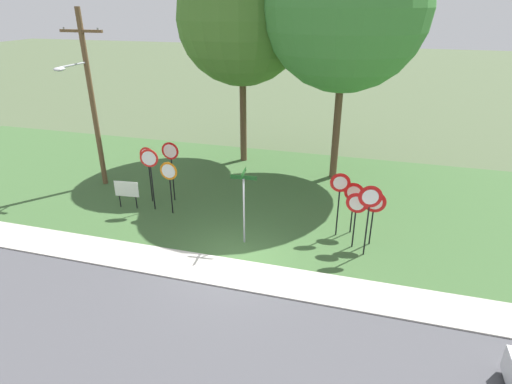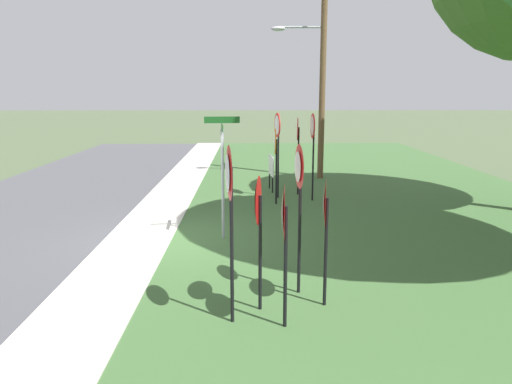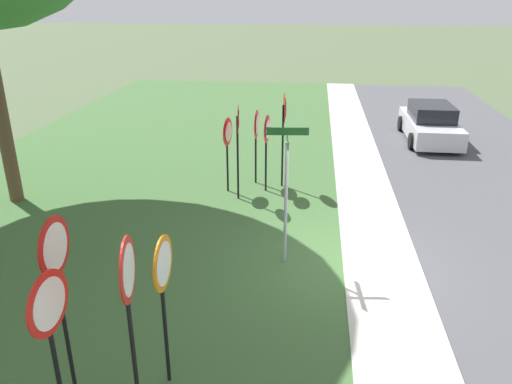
{
  "view_description": "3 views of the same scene",
  "coord_description": "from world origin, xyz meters",
  "px_view_note": "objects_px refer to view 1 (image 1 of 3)",
  "views": [
    {
      "loc": [
        4.13,
        -11.82,
        8.34
      ],
      "look_at": [
        0.11,
        2.43,
        1.61
      ],
      "focal_mm": 29.38,
      "sensor_mm": 36.0,
      "label": 1
    },
    {
      "loc": [
        11.45,
        1.84,
        3.51
      ],
      "look_at": [
        -0.58,
        2.01,
        1.05
      ],
      "focal_mm": 34.86,
      "sensor_mm": 36.0,
      "label": 2
    },
    {
      "loc": [
        -9.32,
        0.75,
        5.35
      ],
      "look_at": [
        0.96,
        1.95,
        1.19
      ],
      "focal_mm": 35.22,
      "sensor_mm": 36.0,
      "label": 3
    }
  ],
  "objects_px": {
    "stop_sign_near_left": "(150,166)",
    "stop_sign_near_right": "(171,158)",
    "yield_sign_far_left": "(340,190)",
    "stop_sign_far_left": "(148,162)",
    "yield_sign_center": "(374,206)",
    "notice_board": "(127,190)",
    "yield_sign_near_right": "(356,208)",
    "street_name_post": "(244,201)",
    "utility_pole": "(89,96)",
    "yield_sign_far_right": "(370,204)",
    "oak_tree_left": "(242,19)",
    "oak_tree_right": "(346,7)",
    "yield_sign_near_left": "(354,197)",
    "stop_sign_far_center": "(169,177)"
  },
  "relations": [
    {
      "from": "stop_sign_near_left",
      "to": "stop_sign_near_right",
      "type": "height_order",
      "value": "stop_sign_near_left"
    },
    {
      "from": "yield_sign_far_left",
      "to": "stop_sign_far_left",
      "type": "bearing_deg",
      "value": 168.75
    },
    {
      "from": "yield_sign_center",
      "to": "notice_board",
      "type": "height_order",
      "value": "yield_sign_center"
    },
    {
      "from": "stop_sign_far_left",
      "to": "yield_sign_near_right",
      "type": "height_order",
      "value": "stop_sign_far_left"
    },
    {
      "from": "yield_sign_far_left",
      "to": "street_name_post",
      "type": "distance_m",
      "value": 3.59
    },
    {
      "from": "yield_sign_near_right",
      "to": "street_name_post",
      "type": "height_order",
      "value": "street_name_post"
    },
    {
      "from": "yield_sign_far_left",
      "to": "utility_pole",
      "type": "bearing_deg",
      "value": 164.91
    },
    {
      "from": "yield_sign_far_right",
      "to": "oak_tree_left",
      "type": "height_order",
      "value": "oak_tree_left"
    },
    {
      "from": "oak_tree_right",
      "to": "oak_tree_left",
      "type": "bearing_deg",
      "value": 167.15
    },
    {
      "from": "stop_sign_near_right",
      "to": "yield_sign_near_right",
      "type": "bearing_deg",
      "value": -15.02
    },
    {
      "from": "stop_sign_near_left",
      "to": "stop_sign_far_left",
      "type": "relative_size",
      "value": 1.07
    },
    {
      "from": "street_name_post",
      "to": "notice_board",
      "type": "distance_m",
      "value": 6.02
    },
    {
      "from": "stop_sign_far_left",
      "to": "utility_pole",
      "type": "distance_m",
      "value": 4.29
    },
    {
      "from": "yield_sign_near_right",
      "to": "yield_sign_far_right",
      "type": "height_order",
      "value": "yield_sign_far_right"
    },
    {
      "from": "yield_sign_center",
      "to": "utility_pole",
      "type": "bearing_deg",
      "value": 173.63
    },
    {
      "from": "yield_sign_center",
      "to": "notice_board",
      "type": "relative_size",
      "value": 1.75
    },
    {
      "from": "yield_sign_far_left",
      "to": "yield_sign_near_left",
      "type": "bearing_deg",
      "value": 29.65
    },
    {
      "from": "street_name_post",
      "to": "yield_sign_near_right",
      "type": "bearing_deg",
      "value": 5.78
    },
    {
      "from": "oak_tree_left",
      "to": "oak_tree_right",
      "type": "bearing_deg",
      "value": -12.85
    },
    {
      "from": "stop_sign_near_left",
      "to": "yield_sign_center",
      "type": "relative_size",
      "value": 1.27
    },
    {
      "from": "yield_sign_near_left",
      "to": "yield_sign_far_left",
      "type": "bearing_deg",
      "value": -135.36
    },
    {
      "from": "yield_sign_near_right",
      "to": "street_name_post",
      "type": "relative_size",
      "value": 0.76
    },
    {
      "from": "stop_sign_near_right",
      "to": "yield_sign_center",
      "type": "bearing_deg",
      "value": -11.89
    },
    {
      "from": "yield_sign_center",
      "to": "oak_tree_left",
      "type": "xyz_separation_m",
      "value": [
        -7.29,
        7.56,
        5.89
      ]
    },
    {
      "from": "yield_sign_far_right",
      "to": "notice_board",
      "type": "height_order",
      "value": "yield_sign_far_right"
    },
    {
      "from": "yield_sign_near_right",
      "to": "oak_tree_left",
      "type": "relative_size",
      "value": 0.2
    },
    {
      "from": "street_name_post",
      "to": "oak_tree_right",
      "type": "xyz_separation_m",
      "value": [
        2.5,
        7.48,
        6.36
      ]
    },
    {
      "from": "street_name_post",
      "to": "utility_pole",
      "type": "bearing_deg",
      "value": 153.18
    },
    {
      "from": "oak_tree_left",
      "to": "yield_sign_near_right",
      "type": "bearing_deg",
      "value": -49.84
    },
    {
      "from": "utility_pole",
      "to": "oak_tree_left",
      "type": "bearing_deg",
      "value": 43.11
    },
    {
      "from": "yield_sign_near_left",
      "to": "oak_tree_left",
      "type": "xyz_separation_m",
      "value": [
        -6.53,
        6.85,
        5.94
      ]
    },
    {
      "from": "stop_sign_near_right",
      "to": "stop_sign_far_left",
      "type": "distance_m",
      "value": 1.01
    },
    {
      "from": "yield_sign_near_right",
      "to": "street_name_post",
      "type": "xyz_separation_m",
      "value": [
        -3.95,
        -0.75,
        0.1
      ]
    },
    {
      "from": "yield_sign_far_right",
      "to": "street_name_post",
      "type": "xyz_separation_m",
      "value": [
        -4.39,
        -0.32,
        -0.32
      ]
    },
    {
      "from": "stop_sign_far_center",
      "to": "yield_sign_far_left",
      "type": "xyz_separation_m",
      "value": [
        6.97,
        0.02,
        0.25
      ]
    },
    {
      "from": "stop_sign_far_left",
      "to": "yield_sign_far_right",
      "type": "xyz_separation_m",
      "value": [
        9.49,
        -1.93,
        0.15
      ]
    },
    {
      "from": "stop_sign_near_left",
      "to": "street_name_post",
      "type": "distance_m",
      "value": 4.86
    },
    {
      "from": "stop_sign_far_left",
      "to": "yield_sign_near_left",
      "type": "height_order",
      "value": "stop_sign_far_left"
    },
    {
      "from": "yield_sign_far_left",
      "to": "yield_sign_far_right",
      "type": "distance_m",
      "value": 1.58
    },
    {
      "from": "yield_sign_near_right",
      "to": "oak_tree_left",
      "type": "bearing_deg",
      "value": 138.27
    },
    {
      "from": "street_name_post",
      "to": "utility_pole",
      "type": "height_order",
      "value": "utility_pole"
    },
    {
      "from": "oak_tree_left",
      "to": "street_name_post",
      "type": "bearing_deg",
      "value": -72.55
    },
    {
      "from": "stop_sign_far_center",
      "to": "yield_sign_near_left",
      "type": "relative_size",
      "value": 1.1
    },
    {
      "from": "yield_sign_far_left",
      "to": "utility_pole",
      "type": "height_order",
      "value": "utility_pole"
    },
    {
      "from": "oak_tree_right",
      "to": "stop_sign_far_left",
      "type": "bearing_deg",
      "value": -145.49
    },
    {
      "from": "yield_sign_far_left",
      "to": "street_name_post",
      "type": "height_order",
      "value": "street_name_post"
    },
    {
      "from": "stop_sign_near_right",
      "to": "stop_sign_far_center",
      "type": "xyz_separation_m",
      "value": [
        0.48,
        -1.2,
        -0.34
      ]
    },
    {
      "from": "stop_sign_near_left",
      "to": "stop_sign_far_left",
      "type": "bearing_deg",
      "value": 115.68
    },
    {
      "from": "stop_sign_far_center",
      "to": "oak_tree_left",
      "type": "distance_m",
      "value": 9.32
    },
    {
      "from": "stop_sign_near_left",
      "to": "notice_board",
      "type": "xyz_separation_m",
      "value": [
        -1.19,
        -0.15,
        -1.21
      ]
    }
  ]
}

